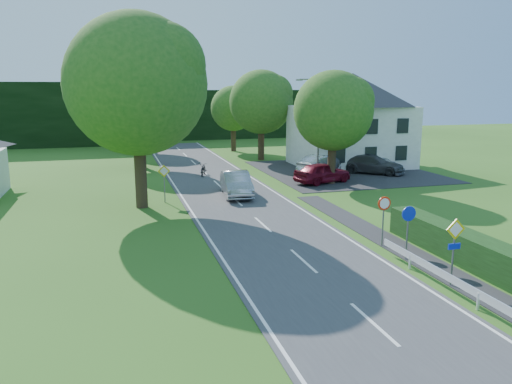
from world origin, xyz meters
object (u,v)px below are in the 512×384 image
object	(u,v)px
streetlight	(317,124)
motorcycle	(203,169)
parked_car_silver_b	(380,164)
parked_car_red	(322,173)
parked_car_grey	(373,164)
parked_car_silver_a	(323,164)
parasol	(332,158)
moving_car	(236,184)

from	to	relation	value
streetlight	motorcycle	world-z (taller)	streetlight
streetlight	parked_car_silver_b	size ratio (longest dim) A/B	1.83
parked_car_red	parked_car_silver_b	size ratio (longest dim) A/B	1.07
streetlight	parked_car_grey	size ratio (longest dim) A/B	1.49
streetlight	parked_car_red	world-z (taller)	streetlight
motorcycle	parked_car_silver_b	size ratio (longest dim) A/B	0.48
motorcycle	parked_car_silver_a	distance (m)	10.23
parked_car_red	parasol	distance (m)	6.61
parked_car_silver_b	parasol	xyz separation A→B (m)	(-3.83, 1.77, 0.41)
streetlight	parked_car_red	distance (m)	3.99
parasol	parked_car_grey	bearing A→B (deg)	-46.77
parked_car_silver_b	parasol	distance (m)	4.24
parked_car_red	parked_car_silver_a	distance (m)	4.27
streetlight	motorcycle	xyz separation A→B (m)	(-8.43, 4.12, -3.87)
streetlight	parasol	world-z (taller)	streetlight
motorcycle	parked_car_grey	distance (m)	14.52
parked_car_grey	moving_car	bearing A→B (deg)	155.72
moving_car	parasol	size ratio (longest dim) A/B	2.22
moving_car	parked_car_grey	world-z (taller)	moving_car
streetlight	parked_car_silver_b	world-z (taller)	streetlight
parked_car_red	parked_car_grey	bearing A→B (deg)	-81.59
streetlight	parked_car_grey	world-z (taller)	streetlight
parked_car_silver_a	parasol	size ratio (longest dim) A/B	2.21
streetlight	parked_car_red	xyz separation A→B (m)	(-0.15, -1.66, -3.62)
motorcycle	parked_car_grey	bearing A→B (deg)	6.78
parked_car_red	parked_car_grey	xyz separation A→B (m)	(5.96, 2.95, -0.02)
moving_car	parked_car_silver_b	distance (m)	16.22
parked_car_silver_a	parked_car_grey	world-z (taller)	parked_car_silver_a
parasol	parked_car_silver_b	bearing A→B (deg)	-24.86
moving_car	motorcycle	size ratio (longest dim) A/B	2.38
moving_car	parked_car_silver_a	size ratio (longest dim) A/B	1.00
motorcycle	parked_car_red	xyz separation A→B (m)	(8.29, -5.78, 0.25)
parked_car_grey	parked_car_silver_b	size ratio (longest dim) A/B	1.23
streetlight	parked_car_silver_a	world-z (taller)	streetlight
parked_car_silver_b	parasol	size ratio (longest dim) A/B	1.94
parked_car_silver_a	parked_car_grey	distance (m)	4.30
moving_car	motorcycle	world-z (taller)	moving_car
parked_car_grey	parasol	xyz separation A→B (m)	(-2.55, 2.71, 0.23)
motorcycle	parasol	distance (m)	11.71
parasol	motorcycle	bearing A→B (deg)	179.45
parked_car_silver_b	parasol	bearing A→B (deg)	30.30
motorcycle	parasol	bearing A→B (deg)	17.44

